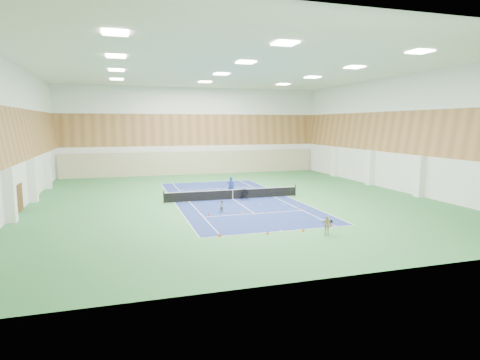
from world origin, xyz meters
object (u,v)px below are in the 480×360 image
object	(u,v)px
child_court	(222,206)
ball_cart	(245,195)
child_apron	(327,225)
coach	(231,186)
tennis_net	(233,193)

from	to	relation	value
child_court	ball_cart	bearing A→B (deg)	26.32
child_apron	child_court	bearing A→B (deg)	143.32
coach	ball_cart	world-z (taller)	coach
coach	child_court	bearing A→B (deg)	85.41
tennis_net	coach	distance (m)	2.13
child_apron	ball_cart	world-z (taller)	child_apron
coach	ball_cart	size ratio (longest dim) A/B	1.88
child_court	child_apron	size ratio (longest dim) A/B	0.81
child_apron	ball_cart	bearing A→B (deg)	119.79
ball_cart	coach	bearing A→B (deg)	109.04
tennis_net	child_apron	xyz separation A→B (m)	(2.43, -13.45, 0.08)
child_apron	ball_cart	distance (m)	12.93
tennis_net	ball_cart	xyz separation A→B (m)	(0.98, -0.60, -0.06)
tennis_net	coach	xyz separation A→B (m)	(0.39, 2.06, 0.37)
tennis_net	child_apron	world-z (taller)	child_apron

